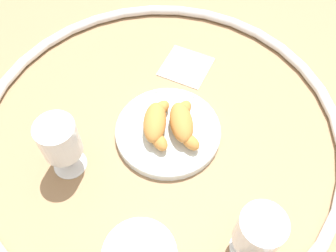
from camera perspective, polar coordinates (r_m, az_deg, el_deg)
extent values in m
plane|color=#997551|center=(0.81, -1.34, -0.74)|extent=(2.20, 2.20, 0.00)
torus|color=silver|center=(0.80, -1.36, -0.27)|extent=(0.80, 0.80, 0.02)
cylinder|color=silver|center=(0.80, 0.00, -0.87)|extent=(0.23, 0.23, 0.02)
torus|color=silver|center=(0.79, 0.00, -0.56)|extent=(0.23, 0.23, 0.01)
ellipsoid|color=#BC7A38|center=(0.77, -2.04, 0.58)|extent=(0.10, 0.05, 0.04)
ellipsoid|color=#BC7A38|center=(0.76, -1.28, -2.47)|extent=(0.05, 0.05, 0.03)
ellipsoid|color=#BC7A38|center=(0.80, -0.83, 2.71)|extent=(0.05, 0.05, 0.03)
ellipsoid|color=#BC7A38|center=(0.77, 2.04, 0.41)|extent=(0.11, 0.07, 0.04)
ellipsoid|color=#BC7A38|center=(0.76, 3.50, -2.46)|extent=(0.05, 0.05, 0.03)
ellipsoid|color=#BC7A38|center=(0.80, 2.49, 2.68)|extent=(0.05, 0.04, 0.03)
cylinder|color=silver|center=(0.67, -4.38, -18.39)|extent=(0.08, 0.08, 0.05)
cylinder|color=brown|center=(0.65, -4.51, -17.88)|extent=(0.07, 0.07, 0.01)
cylinder|color=white|center=(0.72, 12.22, -17.92)|extent=(0.07, 0.07, 0.01)
cylinder|color=white|center=(0.69, 12.68, -17.23)|extent=(0.01, 0.01, 0.05)
cylinder|color=white|center=(0.63, 13.85, -15.45)|extent=(0.08, 0.08, 0.08)
cylinder|color=#E0CC4C|center=(0.63, 13.77, -15.58)|extent=(0.07, 0.07, 0.07)
cylinder|color=white|center=(0.79, -14.77, -5.66)|extent=(0.07, 0.07, 0.01)
cylinder|color=white|center=(0.77, -15.25, -4.60)|extent=(0.01, 0.01, 0.05)
cylinder|color=white|center=(0.71, -16.44, -1.95)|extent=(0.08, 0.08, 0.08)
cylinder|color=yellow|center=(0.72, -16.18, -2.53)|extent=(0.07, 0.07, 0.05)
cube|color=silver|center=(0.92, 2.79, 9.16)|extent=(0.14, 0.14, 0.01)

